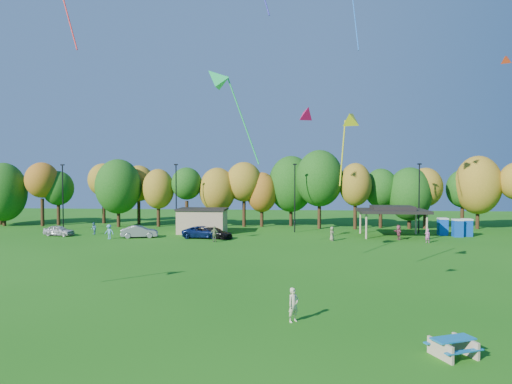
# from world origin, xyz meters

# --- Properties ---
(ground) EXTENTS (160.00, 160.00, 0.00)m
(ground) POSITION_xyz_m (0.00, 0.00, 0.00)
(ground) COLOR #19600F
(ground) RESTS_ON ground
(tree_line) EXTENTS (93.57, 10.55, 11.15)m
(tree_line) POSITION_xyz_m (-1.03, 45.51, 5.91)
(tree_line) COLOR black
(tree_line) RESTS_ON ground
(lamp_posts) EXTENTS (64.50, 0.25, 9.09)m
(lamp_posts) POSITION_xyz_m (2.00, 40.00, 4.90)
(lamp_posts) COLOR black
(lamp_posts) RESTS_ON ground
(utility_building) EXTENTS (6.30, 4.30, 3.25)m
(utility_building) POSITION_xyz_m (-10.00, 38.00, 1.64)
(utility_building) COLOR tan
(utility_building) RESTS_ON ground
(pavilion) EXTENTS (8.20, 6.20, 3.77)m
(pavilion) POSITION_xyz_m (14.00, 37.00, 3.23)
(pavilion) COLOR tan
(pavilion) RESTS_ON ground
(porta_potties) EXTENTS (3.75, 2.66, 2.18)m
(porta_potties) POSITION_xyz_m (21.91, 37.90, 1.10)
(porta_potties) COLOR #0D45B0
(porta_potties) RESTS_ON ground
(picnic_table) EXTENTS (2.24, 2.08, 0.78)m
(picnic_table) POSITION_xyz_m (8.63, -1.18, 0.45)
(picnic_table) COLOR tan
(picnic_table) RESTS_ON ground
(kite_flyer) EXTENTS (0.75, 0.74, 1.75)m
(kite_flyer) POSITION_xyz_m (2.05, 2.74, 0.87)
(kite_flyer) COLOR beige
(kite_flyer) RESTS_ON ground
(car_a) EXTENTS (4.03, 2.15, 1.30)m
(car_a) POSITION_xyz_m (-27.28, 33.82, 0.65)
(car_a) COLOR #BCBCBC
(car_a) RESTS_ON ground
(car_b) EXTENTS (4.60, 2.60, 1.43)m
(car_b) POSITION_xyz_m (-16.70, 33.05, 0.72)
(car_b) COLOR gray
(car_b) RESTS_ON ground
(car_c) EXTENTS (5.23, 2.59, 1.43)m
(car_c) POSITION_xyz_m (-8.86, 33.42, 0.71)
(car_c) COLOR navy
(car_c) RESTS_ON ground
(car_d) EXTENTS (4.83, 3.10, 1.30)m
(car_d) POSITION_xyz_m (-7.51, 33.12, 0.65)
(car_d) COLOR black
(car_d) RESTS_ON ground
(far_person_0) EXTENTS (0.58, 0.39, 1.55)m
(far_person_0) POSITION_xyz_m (16.80, 31.74, 0.77)
(far_person_0) COLOR #C85EA0
(far_person_0) RESTS_ON ground
(far_person_1) EXTENTS (0.72, 0.91, 1.63)m
(far_person_1) POSITION_xyz_m (6.30, 32.39, 0.81)
(far_person_1) COLOR #828059
(far_person_1) RESTS_ON ground
(far_person_2) EXTENTS (1.18, 0.75, 1.73)m
(far_person_2) POSITION_xyz_m (-19.84, 31.51, 0.87)
(far_person_2) COLOR #5595BD
(far_person_2) RESTS_ON ground
(far_person_3) EXTENTS (1.09, 0.57, 1.78)m
(far_person_3) POSITION_xyz_m (-7.00, 30.30, 0.89)
(far_person_3) COLOR #768753
(far_person_3) RESTS_ON ground
(far_person_4) EXTENTS (0.89, 1.70, 1.75)m
(far_person_4) POSITION_xyz_m (14.14, 33.98, 0.87)
(far_person_4) COLOR #913C50
(far_person_4) RESTS_ON ground
(far_person_5) EXTENTS (0.92, 0.94, 1.53)m
(far_person_5) POSITION_xyz_m (-23.56, 35.51, 0.77)
(far_person_5) COLOR teal
(far_person_5) RESTS_ON ground
(kite_4) EXTENTS (4.46, 1.70, 7.54)m
(kite_4) POSITION_xyz_m (-3.85, 13.37, 14.71)
(kite_4) COLOR #1AC756
(kite_5) EXTENTS (1.69, 3.29, 5.46)m
(kite_5) POSITION_xyz_m (5.85, 10.79, 11.30)
(kite_5) COLOR #CFCB15
(kite_8) EXTENTS (1.09, 1.24, 1.04)m
(kite_8) POSITION_xyz_m (2.68, 2.61, 10.62)
(kite_8) COLOR #CE0B50
(kite_12) EXTENTS (1.62, 1.72, 1.39)m
(kite_12) POSITION_xyz_m (21.59, 24.17, 18.35)
(kite_12) COLOR red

